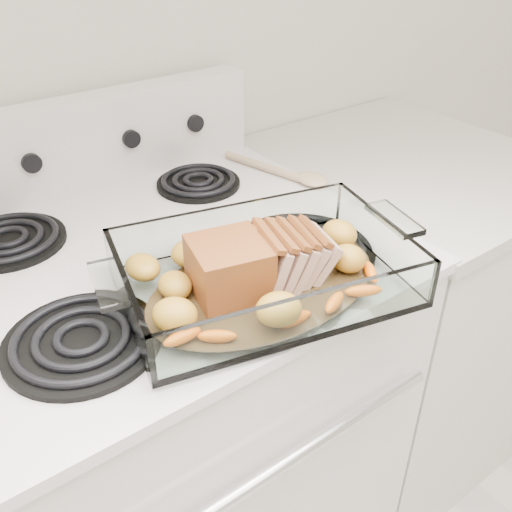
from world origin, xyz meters
TOP-DOWN VIEW (x-y plane):
  - electric_range at (0.00, 1.66)m, footprint 0.78×0.70m
  - counter_right at (0.67, 1.66)m, footprint 0.58×0.68m
  - baking_dish at (0.07, 1.44)m, footprint 0.41×0.27m
  - pork_roast at (0.05, 1.44)m, footprint 0.21×0.10m
  - roast_vegetables at (0.07, 1.48)m, footprint 0.34×0.19m
  - wooden_spoon at (0.36, 1.73)m, footprint 0.10×0.25m

SIDE VIEW (x-z plane):
  - counter_right at x=0.67m, z-range 0.00..0.93m
  - electric_range at x=0.00m, z-range -0.08..1.04m
  - wooden_spoon at x=0.36m, z-range 0.94..0.95m
  - baking_dish at x=0.07m, z-range 0.93..1.00m
  - roast_vegetables at x=0.07m, z-range 0.95..0.99m
  - pork_roast at x=0.05m, z-range 0.95..1.03m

